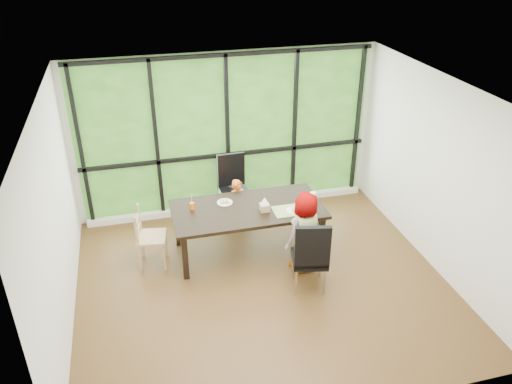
# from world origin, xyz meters

# --- Properties ---
(ground) EXTENTS (5.00, 5.00, 0.00)m
(ground) POSITION_xyz_m (0.00, 0.00, 0.00)
(ground) COLOR black
(ground) RESTS_ON ground
(back_wall) EXTENTS (5.00, 0.00, 5.00)m
(back_wall) POSITION_xyz_m (0.00, 2.25, 1.35)
(back_wall) COLOR silver
(back_wall) RESTS_ON ground
(foliage_backdrop) EXTENTS (4.80, 0.02, 2.65)m
(foliage_backdrop) POSITION_xyz_m (0.00, 2.23, 1.35)
(foliage_backdrop) COLOR #245319
(foliage_backdrop) RESTS_ON back_wall
(window_mullions) EXTENTS (4.80, 0.06, 2.65)m
(window_mullions) POSITION_xyz_m (0.00, 2.19, 1.35)
(window_mullions) COLOR black
(window_mullions) RESTS_ON back_wall
(window_sill) EXTENTS (4.80, 0.12, 0.10)m
(window_sill) POSITION_xyz_m (0.00, 2.15, 0.05)
(window_sill) COLOR silver
(window_sill) RESTS_ON ground
(dining_table) EXTENTS (2.26, 1.21, 0.75)m
(dining_table) POSITION_xyz_m (-0.01, 0.81, 0.38)
(dining_table) COLOR black
(dining_table) RESTS_ON ground
(chair_window_leather) EXTENTS (0.48, 0.48, 1.08)m
(chair_window_leather) POSITION_xyz_m (0.02, 1.86, 0.54)
(chair_window_leather) COLOR black
(chair_window_leather) RESTS_ON ground
(chair_interior_leather) EXTENTS (0.55, 0.55, 1.08)m
(chair_interior_leather) POSITION_xyz_m (0.58, -0.23, 0.54)
(chair_interior_leather) COLOR black
(chair_interior_leather) RESTS_ON ground
(chair_end_beech) EXTENTS (0.46, 0.48, 0.90)m
(chair_end_beech) POSITION_xyz_m (-1.41, 0.84, 0.45)
(chair_end_beech) COLOR #A47753
(chair_end_beech) RESTS_ON ground
(child_toddler) EXTENTS (0.38, 0.31, 0.88)m
(child_toddler) POSITION_xyz_m (-0.01, 1.45, 0.44)
(child_toddler) COLOR #D2621B
(child_toddler) RESTS_ON ground
(child_older) EXTENTS (0.69, 0.58, 1.20)m
(child_older) POSITION_xyz_m (0.64, 0.21, 0.60)
(child_older) COLOR gray
(child_older) RESTS_ON ground
(placemat) EXTENTS (0.47, 0.34, 0.01)m
(placemat) POSITION_xyz_m (0.56, 0.58, 0.75)
(placemat) COLOR tan
(placemat) RESTS_ON dining_table
(plate_far) EXTENTS (0.23, 0.23, 0.01)m
(plate_far) POSITION_xyz_m (-0.30, 1.03, 0.76)
(plate_far) COLOR white
(plate_far) RESTS_ON dining_table
(plate_near) EXTENTS (0.23, 0.23, 0.01)m
(plate_near) POSITION_xyz_m (0.62, 0.55, 0.76)
(plate_near) COLOR white
(plate_near) RESTS_ON dining_table
(orange_cup) EXTENTS (0.07, 0.07, 0.10)m
(orange_cup) POSITION_xyz_m (-0.79, 0.98, 0.80)
(orange_cup) COLOR #FF6700
(orange_cup) RESTS_ON dining_table
(green_cup) EXTENTS (0.07, 0.07, 0.11)m
(green_cup) POSITION_xyz_m (0.89, 0.49, 0.80)
(green_cup) COLOR #4EDA26
(green_cup) RESTS_ON dining_table
(white_mug) EXTENTS (0.09, 0.09, 0.10)m
(white_mug) POSITION_xyz_m (1.01, 0.84, 0.80)
(white_mug) COLOR white
(white_mug) RESTS_ON dining_table
(tissue_box) EXTENTS (0.13, 0.13, 0.11)m
(tissue_box) POSITION_xyz_m (0.21, 0.67, 0.81)
(tissue_box) COLOR tan
(tissue_box) RESTS_ON dining_table
(crepe_rolls_far) EXTENTS (0.15, 0.12, 0.04)m
(crepe_rolls_far) POSITION_xyz_m (-0.30, 1.03, 0.78)
(crepe_rolls_far) COLOR tan
(crepe_rolls_far) RESTS_ON plate_far
(crepe_rolls_near) EXTENTS (0.10, 0.12, 0.04)m
(crepe_rolls_near) POSITION_xyz_m (0.62, 0.55, 0.78)
(crepe_rolls_near) COLOR tan
(crepe_rolls_near) RESTS_ON plate_near
(straw_white) EXTENTS (0.01, 0.04, 0.20)m
(straw_white) POSITION_xyz_m (-0.79, 0.98, 0.89)
(straw_white) COLOR white
(straw_white) RESTS_ON orange_cup
(straw_pink) EXTENTS (0.01, 0.04, 0.20)m
(straw_pink) POSITION_xyz_m (0.89, 0.49, 0.90)
(straw_pink) COLOR pink
(straw_pink) RESTS_ON green_cup
(tissue) EXTENTS (0.12, 0.12, 0.11)m
(tissue) POSITION_xyz_m (0.21, 0.67, 0.92)
(tissue) COLOR white
(tissue) RESTS_ON tissue_box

